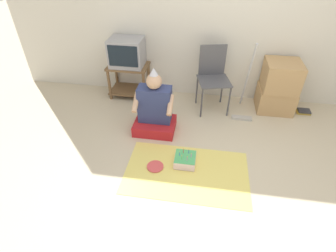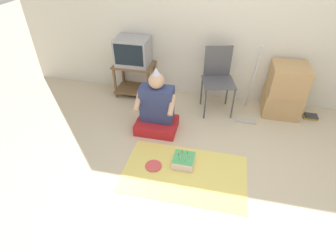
# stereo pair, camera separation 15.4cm
# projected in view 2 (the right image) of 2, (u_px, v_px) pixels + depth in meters

# --- Properties ---
(ground_plane) EXTENTS (16.00, 16.00, 0.00)m
(ground_plane) POSITION_uv_depth(u_px,v_px,m) (210.00, 189.00, 2.71)
(ground_plane) COLOR beige
(wall_back) EXTENTS (6.40, 0.06, 2.55)m
(wall_back) POSITION_uv_depth(u_px,v_px,m) (234.00, 12.00, 3.45)
(wall_back) COLOR beige
(wall_back) RESTS_ON ground_plane
(tv_stand) EXTENTS (0.60, 0.41, 0.51)m
(tv_stand) POSITION_uv_depth(u_px,v_px,m) (135.00, 77.00, 4.09)
(tv_stand) COLOR brown
(tv_stand) RESTS_ON ground_plane
(tv) EXTENTS (0.48, 0.39, 0.40)m
(tv) POSITION_uv_depth(u_px,v_px,m) (133.00, 51.00, 3.85)
(tv) COLOR #99999E
(tv) RESTS_ON tv_stand
(folding_chair) EXTENTS (0.51, 0.50, 0.91)m
(folding_chair) POSITION_uv_depth(u_px,v_px,m) (218.00, 75.00, 3.62)
(folding_chair) COLOR #4C4C51
(folding_chair) RESTS_ON ground_plane
(cardboard_box_stack) EXTENTS (0.50, 0.47, 0.73)m
(cardboard_box_stack) POSITION_uv_depth(u_px,v_px,m) (285.00, 90.00, 3.62)
(cardboard_box_stack) COLOR tan
(cardboard_box_stack) RESTS_ON ground_plane
(dust_mop) EXTENTS (0.28, 0.44, 1.08)m
(dust_mop) POSITION_uv_depth(u_px,v_px,m) (249.00, 99.00, 3.55)
(dust_mop) COLOR #B2ADA3
(dust_mop) RESTS_ON ground_plane
(book_pile) EXTENTS (0.19, 0.13, 0.05)m
(book_pile) POSITION_uv_depth(u_px,v_px,m) (311.00, 117.00, 3.71)
(book_pile) COLOR #A88933
(book_pile) RESTS_ON ground_plane
(person_seated) EXTENTS (0.53, 0.41, 0.87)m
(person_seated) POSITION_uv_depth(u_px,v_px,m) (157.00, 110.00, 3.35)
(person_seated) COLOR red
(person_seated) RESTS_ON ground_plane
(party_cloth) EXTENTS (1.35, 0.82, 0.01)m
(party_cloth) POSITION_uv_depth(u_px,v_px,m) (184.00, 173.00, 2.88)
(party_cloth) COLOR #EAD666
(party_cloth) RESTS_ON ground_plane
(birthday_cake) EXTENTS (0.24, 0.24, 0.17)m
(birthday_cake) POSITION_uv_depth(u_px,v_px,m) (184.00, 161.00, 2.95)
(birthday_cake) COLOR silver
(birthday_cake) RESTS_ON party_cloth
(paper_plate) EXTENTS (0.19, 0.19, 0.01)m
(paper_plate) POSITION_uv_depth(u_px,v_px,m) (153.00, 166.00, 2.95)
(paper_plate) COLOR #D84C4C
(paper_plate) RESTS_ON party_cloth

